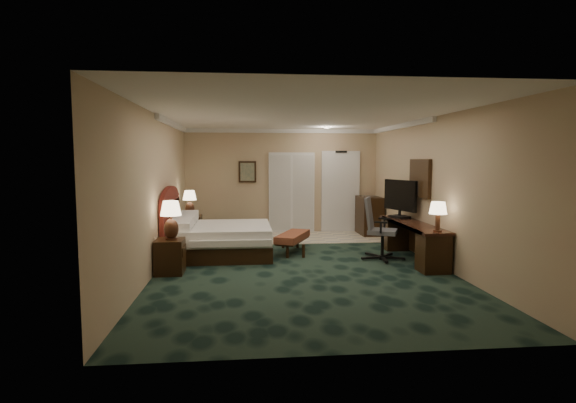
{
  "coord_description": "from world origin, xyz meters",
  "views": [
    {
      "loc": [
        -1.0,
        -7.93,
        1.92
      ],
      "look_at": [
        -0.15,
        0.6,
        1.11
      ],
      "focal_mm": 28.0,
      "sensor_mm": 36.0,
      "label": 1
    }
  ],
  "objects": [
    {
      "name": "wall_mirror",
      "position": [
        2.46,
        0.6,
        1.55
      ],
      "size": [
        0.05,
        0.95,
        0.75
      ],
      "primitive_type": "cube",
      "color": "white",
      "rests_on": "wall_right"
    },
    {
      "name": "tile_patch",
      "position": [
        0.9,
        2.9,
        0.01
      ],
      "size": [
        3.2,
        1.7,
        0.01
      ],
      "primitive_type": "cube",
      "color": "#BDB6A7",
      "rests_on": "ground"
    },
    {
      "name": "entry_door",
      "position": [
        1.55,
        3.72,
        1.05
      ],
      "size": [
        1.02,
        0.06,
        2.18
      ],
      "primitive_type": "cube",
      "color": "white",
      "rests_on": "ground"
    },
    {
      "name": "wall_front",
      "position": [
        0.0,
        -3.75,
        1.35
      ],
      "size": [
        5.0,
        0.0,
        2.7
      ],
      "primitive_type": "cube",
      "color": "tan",
      "rests_on": "ground"
    },
    {
      "name": "wall_art",
      "position": [
        -0.9,
        3.71,
        1.6
      ],
      "size": [
        0.45,
        0.06,
        0.55
      ],
      "primitive_type": "cube",
      "color": "#475F51",
      "rests_on": "wall_back"
    },
    {
      "name": "desk",
      "position": [
        2.22,
        0.3,
        0.35
      ],
      "size": [
        0.53,
        2.45,
        0.71
      ],
      "primitive_type": "cube",
      "color": "black",
      "rests_on": "ground"
    },
    {
      "name": "wall_right",
      "position": [
        2.5,
        0.0,
        1.35
      ],
      "size": [
        0.0,
        7.5,
        2.7
      ],
      "primitive_type": "cube",
      "color": "tan",
      "rests_on": "ground"
    },
    {
      "name": "lamp_far",
      "position": [
        -2.24,
        2.48,
        0.92
      ],
      "size": [
        0.38,
        0.38,
        0.58
      ],
      "primitive_type": null,
      "rotation": [
        0.0,
        0.0,
        0.29
      ],
      "color": "black",
      "rests_on": "nightstand_far"
    },
    {
      "name": "desk_lamp",
      "position": [
        2.24,
        -0.75,
        0.96
      ],
      "size": [
        0.33,
        0.33,
        0.52
      ],
      "primitive_type": null,
      "rotation": [
        0.0,
        0.0,
        0.12
      ],
      "color": "black",
      "rests_on": "desk"
    },
    {
      "name": "closet_doors",
      "position": [
        0.25,
        3.71,
        1.05
      ],
      "size": [
        1.2,
        0.06,
        2.1
      ],
      "primitive_type": "cube",
      "color": "beige",
      "rests_on": "ground"
    },
    {
      "name": "nightstand_near",
      "position": [
        -2.25,
        -0.33,
        0.29
      ],
      "size": [
        0.46,
        0.53,
        0.58
      ],
      "primitive_type": "cube",
      "color": "black",
      "rests_on": "ground"
    },
    {
      "name": "floor",
      "position": [
        0.0,
        0.0,
        0.0
      ],
      "size": [
        5.0,
        7.5,
        0.0
      ],
      "primitive_type": "cube",
      "color": "black",
      "rests_on": "ground"
    },
    {
      "name": "bed",
      "position": [
        -1.44,
        1.03,
        0.31
      ],
      "size": [
        1.93,
        1.79,
        0.61
      ],
      "primitive_type": "cube",
      "color": "silver",
      "rests_on": "ground"
    },
    {
      "name": "headboard",
      "position": [
        -2.44,
        1.0,
        0.7
      ],
      "size": [
        0.12,
        2.0,
        1.4
      ],
      "primitive_type": null,
      "color": "#501817",
      "rests_on": "ground"
    },
    {
      "name": "nightstand_far",
      "position": [
        -2.23,
        2.43,
        0.31
      ],
      "size": [
        0.5,
        0.58,
        0.63
      ],
      "primitive_type": "cube",
      "color": "black",
      "rests_on": "ground"
    },
    {
      "name": "desk_chair",
      "position": [
        1.65,
        0.35,
        0.6
      ],
      "size": [
        0.9,
        0.88,
        1.19
      ],
      "primitive_type": null,
      "rotation": [
        0.0,
        0.0,
        -0.43
      ],
      "color": "#505158",
      "rests_on": "ground"
    },
    {
      "name": "tv",
      "position": [
        2.23,
        1.05,
        1.1
      ],
      "size": [
        0.38,
        1.0,
        0.79
      ],
      "primitive_type": "cube",
      "rotation": [
        0.0,
        0.0,
        0.3
      ],
      "color": "black",
      "rests_on": "desk"
    },
    {
      "name": "wall_left",
      "position": [
        -2.5,
        0.0,
        1.35
      ],
      "size": [
        0.0,
        7.5,
        2.7
      ],
      "primitive_type": "cube",
      "color": "tan",
      "rests_on": "ground"
    },
    {
      "name": "bed_bench",
      "position": [
        -0.0,
        1.15,
        0.2
      ],
      "size": [
        0.86,
        1.27,
        0.41
      ],
      "primitive_type": "cube",
      "rotation": [
        0.0,
        0.0,
        -0.41
      ],
      "color": "brown",
      "rests_on": "ground"
    },
    {
      "name": "minibar",
      "position": [
        2.19,
        3.2,
        0.49
      ],
      "size": [
        0.51,
        0.92,
        0.97
      ],
      "primitive_type": "cube",
      "color": "black",
      "rests_on": "ground"
    },
    {
      "name": "ceiling",
      "position": [
        0.0,
        0.0,
        2.7
      ],
      "size": [
        5.0,
        7.5,
        0.0
      ],
      "primitive_type": "cube",
      "color": "white",
      "rests_on": "wall_back"
    },
    {
      "name": "wall_back",
      "position": [
        0.0,
        3.75,
        1.35
      ],
      "size": [
        5.0,
        0.0,
        2.7
      ],
      "primitive_type": "cube",
      "color": "tan",
      "rests_on": "ground"
    },
    {
      "name": "crown_molding",
      "position": [
        0.0,
        0.0,
        2.65
      ],
      "size": [
        5.0,
        7.5,
        0.1
      ],
      "primitive_type": null,
      "color": "white",
      "rests_on": "wall_back"
    },
    {
      "name": "lamp_near",
      "position": [
        -2.21,
        -0.35,
        0.91
      ],
      "size": [
        0.38,
        0.38,
        0.65
      ],
      "primitive_type": null,
      "rotation": [
        0.0,
        0.0,
        0.09
      ],
      "color": "black",
      "rests_on": "nightstand_near"
    }
  ]
}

